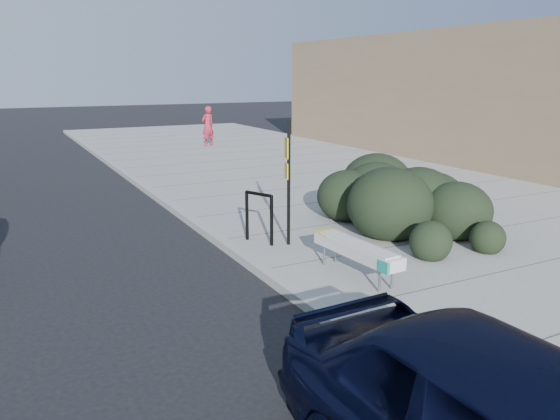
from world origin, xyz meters
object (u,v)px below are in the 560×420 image
at_px(sign_post, 288,175).
at_px(pedestrian, 208,126).
at_px(bike_rack, 259,213).
at_px(bench, 357,250).

bearing_deg(sign_post, pedestrian, 92.33).
bearing_deg(bike_rack, sign_post, -65.68).
distance_m(sign_post, pedestrian, 16.14).
bearing_deg(bike_rack, pedestrian, 49.03).
bearing_deg(bike_rack, bench, -100.51).
distance_m(bike_rack, sign_post, 0.98).
xyz_separation_m(bike_rack, pedestrian, (4.56, 15.20, 0.32)).
bearing_deg(pedestrian, bike_rack, 53.77).
bearing_deg(bench, sign_post, 91.04).
xyz_separation_m(bike_rack, sign_post, (0.45, -0.39, 0.78)).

